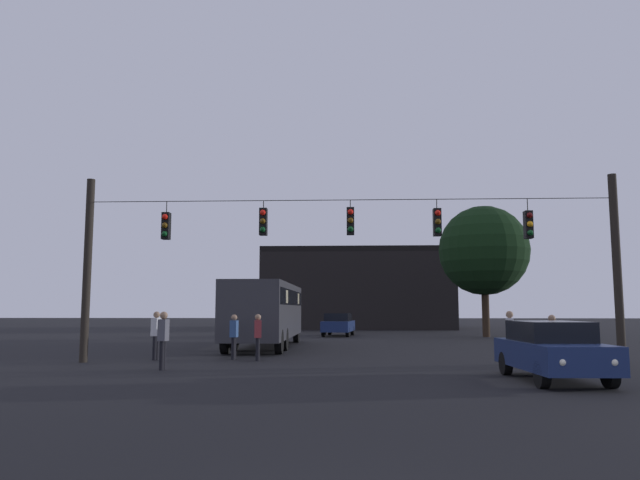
# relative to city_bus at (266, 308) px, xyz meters

# --- Properties ---
(ground_plane) EXTENTS (168.00, 168.00, 0.00)m
(ground_plane) POSITION_rel_city_bus_xyz_m (3.87, 1.04, -1.87)
(ground_plane) COLOR black
(ground_plane) RESTS_ON ground
(overhead_signal_span) EXTENTS (18.51, 0.44, 6.43)m
(overhead_signal_span) POSITION_rel_city_bus_xyz_m (3.89, -8.16, 1.90)
(overhead_signal_span) COLOR black
(overhead_signal_span) RESTS_ON ground
(city_bus) EXTENTS (2.58, 11.01, 3.00)m
(city_bus) POSITION_rel_city_bus_xyz_m (0.00, 0.00, 0.00)
(city_bus) COLOR #2D2D33
(city_bus) RESTS_ON ground
(car_near_right) EXTENTS (1.94, 4.38, 1.52)m
(car_near_right) POSITION_rel_city_bus_xyz_m (9.14, -12.80, -1.07)
(car_near_right) COLOR navy
(car_near_right) RESTS_ON ground
(car_far_left) EXTENTS (2.29, 4.48, 1.52)m
(car_far_left) POSITION_rel_city_bus_xyz_m (3.30, 11.84, -1.07)
(car_far_left) COLOR navy
(car_far_left) RESTS_ON ground
(pedestrian_crossing_left) EXTENTS (0.27, 0.38, 1.76)m
(pedestrian_crossing_left) POSITION_rel_city_bus_xyz_m (-1.73, -10.55, -0.86)
(pedestrian_crossing_left) COLOR black
(pedestrian_crossing_left) RESTS_ON ground
(pedestrian_crossing_center) EXTENTS (0.30, 0.40, 1.65)m
(pedestrian_crossing_center) POSITION_rel_city_bus_xyz_m (0.69, -7.33, -0.94)
(pedestrian_crossing_center) COLOR black
(pedestrian_crossing_center) RESTS_ON ground
(pedestrian_crossing_right) EXTENTS (0.26, 0.38, 1.63)m
(pedestrian_crossing_right) POSITION_rel_city_bus_xyz_m (-0.26, -6.81, -0.95)
(pedestrian_crossing_right) COLOR black
(pedestrian_crossing_right) RESTS_ON ground
(pedestrian_near_bus) EXTENTS (0.32, 0.41, 1.74)m
(pedestrian_near_bus) POSITION_rel_city_bus_xyz_m (-3.05, -7.11, -0.88)
(pedestrian_near_bus) COLOR black
(pedestrian_near_bus) RESTS_ON ground
(pedestrian_trailing) EXTENTS (0.32, 0.41, 1.65)m
(pedestrian_trailing) POSITION_rel_city_bus_xyz_m (10.32, -9.40, -0.93)
(pedestrian_trailing) COLOR black
(pedestrian_trailing) RESTS_ON ground
(pedestrian_far_side) EXTENTS (0.32, 0.41, 1.77)m
(pedestrian_far_side) POSITION_rel_city_bus_xyz_m (9.26, -8.46, -0.86)
(pedestrian_far_side) COLOR black
(pedestrian_far_side) RESTS_ON ground
(corner_building) EXTENTS (17.00, 11.43, 7.24)m
(corner_building) POSITION_rel_city_bus_xyz_m (4.83, 28.23, 1.75)
(corner_building) COLOR black
(corner_building) RESTS_ON ground
(tree_left_silhouette) EXTENTS (5.91, 5.91, 8.62)m
(tree_left_silhouette) POSITION_rel_city_bus_xyz_m (12.96, 11.06, 3.78)
(tree_left_silhouette) COLOR #2D2116
(tree_left_silhouette) RESTS_ON ground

